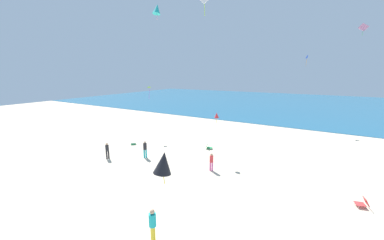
{
  "coord_description": "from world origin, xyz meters",
  "views": [
    {
      "loc": [
        8.0,
        -7.76,
        7.88
      ],
      "look_at": [
        0.0,
        5.92,
        4.47
      ],
      "focal_mm": 20.32,
      "sensor_mm": 36.0,
      "label": 1
    }
  ],
  "objects_px": {
    "kite_teal": "(157,9)",
    "kite_red": "(217,115)",
    "person_2": "(211,161)",
    "kite_black": "(163,163)",
    "person_1": "(107,150)",
    "beach_chair_near_camera": "(208,147)",
    "person_3": "(153,223)",
    "kite_blue": "(307,58)",
    "beach_chair_mid_beach": "(363,203)",
    "kite_lime": "(149,87)",
    "cooler_box": "(133,144)",
    "person_0": "(145,148)",
    "kite_pink": "(363,27)"
  },
  "relations": [
    {
      "from": "person_3",
      "to": "person_2",
      "type": "bearing_deg",
      "value": -104.97
    },
    {
      "from": "beach_chair_near_camera",
      "to": "kite_teal",
      "type": "bearing_deg",
      "value": -111.51
    },
    {
      "from": "kite_lime",
      "to": "kite_black",
      "type": "relative_size",
      "value": 1.06
    },
    {
      "from": "beach_chair_near_camera",
      "to": "kite_black",
      "type": "xyz_separation_m",
      "value": [
        4.36,
        -13.26,
        4.04
      ]
    },
    {
      "from": "person_1",
      "to": "person_3",
      "type": "bearing_deg",
      "value": 10.08
    },
    {
      "from": "kite_black",
      "to": "person_1",
      "type": "bearing_deg",
      "value": 152.11
    },
    {
      "from": "person_2",
      "to": "person_0",
      "type": "bearing_deg",
      "value": -99.62
    },
    {
      "from": "cooler_box",
      "to": "kite_black",
      "type": "relative_size",
      "value": 0.42
    },
    {
      "from": "beach_chair_near_camera",
      "to": "kite_pink",
      "type": "xyz_separation_m",
      "value": [
        13.44,
        15.34,
        13.2
      ]
    },
    {
      "from": "person_0",
      "to": "person_2",
      "type": "bearing_deg",
      "value": 60.33
    },
    {
      "from": "cooler_box",
      "to": "kite_black",
      "type": "bearing_deg",
      "value": -39.78
    },
    {
      "from": "person_1",
      "to": "kite_teal",
      "type": "bearing_deg",
      "value": 41.81
    },
    {
      "from": "cooler_box",
      "to": "kite_red",
      "type": "distance_m",
      "value": 10.75
    },
    {
      "from": "beach_chair_near_camera",
      "to": "person_3",
      "type": "xyz_separation_m",
      "value": [
        3.5,
        -13.12,
        0.77
      ]
    },
    {
      "from": "cooler_box",
      "to": "person_0",
      "type": "xyz_separation_m",
      "value": [
        3.86,
        -2.27,
        0.84
      ]
    },
    {
      "from": "person_1",
      "to": "kite_red",
      "type": "height_order",
      "value": "kite_red"
    },
    {
      "from": "kite_teal",
      "to": "kite_red",
      "type": "relative_size",
      "value": 1.16
    },
    {
      "from": "cooler_box",
      "to": "kite_lime",
      "type": "xyz_separation_m",
      "value": [
        -0.46,
        3.54,
        6.1
      ]
    },
    {
      "from": "beach_chair_mid_beach",
      "to": "kite_lime",
      "type": "height_order",
      "value": "kite_lime"
    },
    {
      "from": "person_2",
      "to": "kite_black",
      "type": "relative_size",
      "value": 1.03
    },
    {
      "from": "kite_blue",
      "to": "kite_pink",
      "type": "bearing_deg",
      "value": -0.09
    },
    {
      "from": "beach_chair_near_camera",
      "to": "person_2",
      "type": "height_order",
      "value": "person_2"
    },
    {
      "from": "person_2",
      "to": "kite_lime",
      "type": "relative_size",
      "value": 0.97
    },
    {
      "from": "beach_chair_near_camera",
      "to": "cooler_box",
      "type": "bearing_deg",
      "value": -174.48
    },
    {
      "from": "kite_pink",
      "to": "kite_blue",
      "type": "xyz_separation_m",
      "value": [
        -5.86,
        0.01,
        -3.41
      ]
    },
    {
      "from": "kite_black",
      "to": "kite_blue",
      "type": "xyz_separation_m",
      "value": [
        3.22,
        28.61,
        5.74
      ]
    },
    {
      "from": "beach_chair_near_camera",
      "to": "kite_black",
      "type": "bearing_deg",
      "value": -87.01
    },
    {
      "from": "cooler_box",
      "to": "kite_pink",
      "type": "xyz_separation_m",
      "value": [
        21.4,
        18.35,
        13.31
      ]
    },
    {
      "from": "person_1",
      "to": "person_2",
      "type": "height_order",
      "value": "person_1"
    },
    {
      "from": "person_3",
      "to": "kite_red",
      "type": "bearing_deg",
      "value": -103.12
    },
    {
      "from": "beach_chair_mid_beach",
      "to": "person_0",
      "type": "relative_size",
      "value": 0.46
    },
    {
      "from": "kite_black",
      "to": "person_0",
      "type": "bearing_deg",
      "value": 136.64
    },
    {
      "from": "kite_pink",
      "to": "kite_black",
      "type": "bearing_deg",
      "value": -107.63
    },
    {
      "from": "cooler_box",
      "to": "kite_black",
      "type": "distance_m",
      "value": 16.55
    },
    {
      "from": "person_0",
      "to": "kite_pink",
      "type": "distance_m",
      "value": 29.8
    },
    {
      "from": "person_1",
      "to": "kite_pink",
      "type": "height_order",
      "value": "kite_pink"
    },
    {
      "from": "cooler_box",
      "to": "person_2",
      "type": "bearing_deg",
      "value": -9.02
    },
    {
      "from": "person_1",
      "to": "cooler_box",
      "type": "bearing_deg",
      "value": 142.34
    },
    {
      "from": "kite_pink",
      "to": "kite_blue",
      "type": "height_order",
      "value": "kite_pink"
    },
    {
      "from": "kite_teal",
      "to": "kite_red",
      "type": "height_order",
      "value": "kite_teal"
    },
    {
      "from": "person_1",
      "to": "kite_lime",
      "type": "relative_size",
      "value": 1.0
    },
    {
      "from": "beach_chair_mid_beach",
      "to": "person_0",
      "type": "xyz_separation_m",
      "value": [
        -16.65,
        -0.64,
        0.66
      ]
    },
    {
      "from": "person_0",
      "to": "person_3",
      "type": "height_order",
      "value": "person_3"
    },
    {
      "from": "beach_chair_mid_beach",
      "to": "cooler_box",
      "type": "bearing_deg",
      "value": -19.21
    },
    {
      "from": "person_0",
      "to": "person_3",
      "type": "distance_m",
      "value": 10.92
    },
    {
      "from": "person_2",
      "to": "kite_pink",
      "type": "distance_m",
      "value": 26.02
    },
    {
      "from": "person_3",
      "to": "kite_pink",
      "type": "distance_m",
      "value": 32.6
    },
    {
      "from": "person_1",
      "to": "kite_pink",
      "type": "xyz_separation_m",
      "value": [
        20.41,
        22.6,
        12.53
      ]
    },
    {
      "from": "beach_chair_mid_beach",
      "to": "kite_pink",
      "type": "relative_size",
      "value": 0.51
    },
    {
      "from": "kite_lime",
      "to": "kite_pink",
      "type": "bearing_deg",
      "value": 34.12
    }
  ]
}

